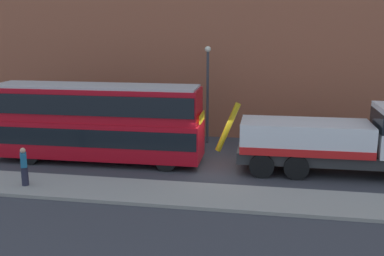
% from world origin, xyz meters
% --- Properties ---
extents(ground_plane, '(120.00, 120.00, 0.00)m').
position_xyz_m(ground_plane, '(0.00, 0.00, 0.00)').
color(ground_plane, '#38383D').
extents(near_kerb, '(60.00, 2.80, 0.15)m').
position_xyz_m(near_kerb, '(0.00, -4.20, 0.07)').
color(near_kerb, gray).
rests_on(near_kerb, ground_plane).
extents(building_facade, '(60.00, 1.50, 16.00)m').
position_xyz_m(building_facade, '(0.00, 7.04, 8.07)').
color(building_facade, '#935138').
rests_on(building_facade, ground_plane).
extents(recovery_tow_truck, '(10.16, 2.78, 3.67)m').
position_xyz_m(recovery_tow_truck, '(5.91, 0.01, 1.76)').
color(recovery_tow_truck, '#2D2D2D').
rests_on(recovery_tow_truck, ground_plane).
extents(double_decker_bus, '(11.08, 2.72, 4.06)m').
position_xyz_m(double_decker_bus, '(-6.42, -0.00, 2.23)').
color(double_decker_bus, '#B70C19').
rests_on(double_decker_bus, ground_plane).
extents(pedestrian_onlooker, '(0.42, 0.48, 1.71)m').
position_xyz_m(pedestrian_onlooker, '(-8.04, -4.50, 0.99)').
color(pedestrian_onlooker, '#232333').
rests_on(pedestrian_onlooker, near_kerb).
extents(street_lamp, '(0.36, 0.36, 5.83)m').
position_xyz_m(street_lamp, '(-1.32, 4.85, 3.47)').
color(street_lamp, '#38383D').
rests_on(street_lamp, ground_plane).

